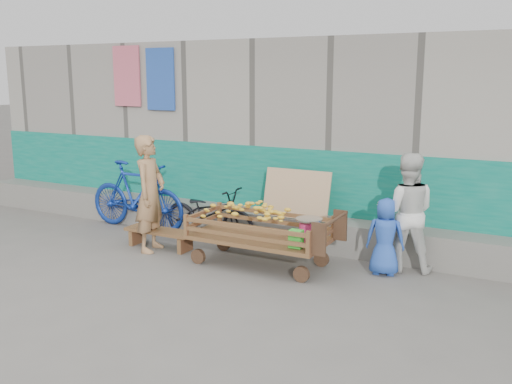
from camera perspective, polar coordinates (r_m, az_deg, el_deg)
The scene contains 9 objects.
ground at distance 6.64m, azimuth -6.38°, elevation -10.18°, with size 80.00×80.00×0.00m, color #5F5B56.
building_wall at distance 9.83m, azimuth 6.85°, elevation 5.69°, with size 12.00×3.50×3.00m.
banana_cart at distance 7.44m, azimuth 0.10°, elevation -3.14°, with size 1.96×0.89×0.84m.
bench at distance 8.39m, azimuth -9.55°, elevation -4.20°, with size 1.08×0.32×0.27m.
vendor_man at distance 8.15m, azimuth -10.54°, elevation -0.17°, with size 0.60×0.40×1.65m, color #A4784E.
woman at distance 7.45m, azimuth 14.79°, elevation -1.97°, with size 0.74×0.57×1.52m, color silver.
child at distance 7.29m, azimuth 12.79°, elevation -4.37°, with size 0.48×0.31×0.98m, color blue.
bicycle_dark at distance 8.69m, azimuth -4.71°, elevation -2.13°, with size 0.54×1.54×0.81m, color black.
bicycle_blue at distance 9.42m, azimuth -11.85°, elevation -0.34°, with size 0.52×1.84×1.11m, color navy.
Camera 1 is at (3.51, -5.08, 2.44)m, focal length 40.00 mm.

